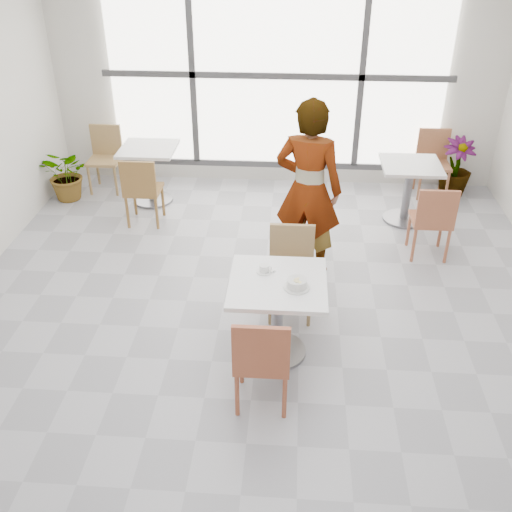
# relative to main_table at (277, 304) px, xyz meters

# --- Properties ---
(floor) EXTENTS (7.00, 7.00, 0.00)m
(floor) POSITION_rel_main_table_xyz_m (-0.18, 0.27, -0.52)
(floor) COLOR #9E9EA5
(floor) RESTS_ON ground
(wall_back) EXTENTS (6.00, 0.00, 6.00)m
(wall_back) POSITION_rel_main_table_xyz_m (-0.18, 3.77, 0.98)
(wall_back) COLOR silver
(wall_back) RESTS_ON ground
(window) EXTENTS (4.60, 0.07, 2.52)m
(window) POSITION_rel_main_table_xyz_m (-0.18, 3.71, 0.98)
(window) COLOR white
(window) RESTS_ON ground
(main_table) EXTENTS (0.80, 0.80, 0.75)m
(main_table) POSITION_rel_main_table_xyz_m (0.00, 0.00, 0.00)
(main_table) COLOR white
(main_table) RESTS_ON ground
(chair_near) EXTENTS (0.42, 0.42, 0.87)m
(chair_near) POSITION_rel_main_table_xyz_m (-0.09, -0.66, -0.02)
(chair_near) COLOR #A35235
(chair_near) RESTS_ON ground
(chair_far) EXTENTS (0.42, 0.42, 0.87)m
(chair_far) POSITION_rel_main_table_xyz_m (0.10, 0.66, -0.02)
(chair_far) COLOR #98774B
(chair_far) RESTS_ON ground
(oatmeal_bowl) EXTENTS (0.21, 0.21, 0.09)m
(oatmeal_bowl) POSITION_rel_main_table_xyz_m (0.15, -0.09, 0.27)
(oatmeal_bowl) COLOR silver
(oatmeal_bowl) RESTS_ON main_table
(coffee_cup) EXTENTS (0.16, 0.13, 0.07)m
(coffee_cup) POSITION_rel_main_table_xyz_m (-0.12, 0.13, 0.26)
(coffee_cup) COLOR white
(coffee_cup) RESTS_ON main_table
(person) EXTENTS (0.77, 0.60, 1.88)m
(person) POSITION_rel_main_table_xyz_m (0.25, 1.40, 0.42)
(person) COLOR black
(person) RESTS_ON ground
(bg_table_left) EXTENTS (0.70, 0.70, 0.75)m
(bg_table_left) POSITION_rel_main_table_xyz_m (-1.77, 2.97, -0.04)
(bg_table_left) COLOR silver
(bg_table_left) RESTS_ON ground
(bg_table_right) EXTENTS (0.70, 0.70, 0.75)m
(bg_table_right) POSITION_rel_main_table_xyz_m (1.49, 2.65, -0.04)
(bg_table_right) COLOR silver
(bg_table_right) RESTS_ON ground
(bg_chair_left_near) EXTENTS (0.42, 0.42, 0.87)m
(bg_chair_left_near) POSITION_rel_main_table_xyz_m (-1.72, 2.29, -0.02)
(bg_chair_left_near) COLOR brown
(bg_chair_left_near) RESTS_ON ground
(bg_chair_left_far) EXTENTS (0.42, 0.42, 0.87)m
(bg_chair_left_far) POSITION_rel_main_table_xyz_m (-2.48, 3.36, -0.02)
(bg_chair_left_far) COLOR #A27E4D
(bg_chair_left_far) RESTS_ON ground
(bg_chair_right_near) EXTENTS (0.42, 0.42, 0.87)m
(bg_chair_right_near) POSITION_rel_main_table_xyz_m (1.61, 1.74, -0.02)
(bg_chair_right_near) COLOR #A1583A
(bg_chair_right_near) RESTS_ON ground
(bg_chair_right_far) EXTENTS (0.42, 0.42, 0.87)m
(bg_chair_right_far) POSITION_rel_main_table_xyz_m (1.95, 3.51, -0.02)
(bg_chair_right_far) COLOR #9B5F3E
(bg_chair_right_far) RESTS_ON ground
(plant_left) EXTENTS (0.80, 0.75, 0.72)m
(plant_left) POSITION_rel_main_table_xyz_m (-2.88, 2.95, -0.16)
(plant_left) COLOR #3F8140
(plant_left) RESTS_ON ground
(plant_right) EXTENTS (0.49, 0.49, 0.79)m
(plant_right) POSITION_rel_main_table_xyz_m (2.26, 3.47, -0.13)
(plant_right) COLOR #567F41
(plant_right) RESTS_ON ground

